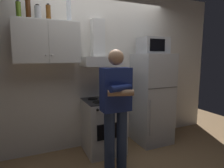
% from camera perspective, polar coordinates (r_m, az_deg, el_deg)
% --- Properties ---
extents(ground_plane, '(7.00, 7.00, 0.00)m').
position_cam_1_polar(ground_plane, '(3.16, 0.00, -21.12)').
color(ground_plane, olive).
extents(back_wall_tiled, '(4.80, 0.10, 2.70)m').
position_cam_1_polar(back_wall_tiled, '(3.32, -4.18, 4.77)').
color(back_wall_tiled, silver).
rests_on(back_wall_tiled, ground_plane).
extents(upper_cabinet, '(0.90, 0.37, 0.60)m').
position_cam_1_polar(upper_cabinet, '(2.92, -18.99, 11.75)').
color(upper_cabinet, white).
extents(stove_oven, '(0.60, 0.62, 0.87)m').
position_cam_1_polar(stove_oven, '(3.17, -2.70, -12.40)').
color(stove_oven, white).
rests_on(stove_oven, ground_plane).
extents(range_hood, '(0.60, 0.44, 0.75)m').
position_cam_1_polar(range_hood, '(3.09, -3.70, 9.11)').
color(range_hood, white).
extents(refrigerator, '(0.60, 0.62, 1.60)m').
position_cam_1_polar(refrigerator, '(3.50, 11.95, -4.30)').
color(refrigerator, silver).
rests_on(refrigerator, ground_plane).
extents(microwave, '(0.48, 0.37, 0.28)m').
position_cam_1_polar(microwave, '(3.44, 12.24, 11.22)').
color(microwave, '#B7BABF').
rests_on(microwave, refrigerator).
extents(person_standing, '(0.38, 0.33, 1.64)m').
position_cam_1_polar(person_standing, '(2.47, 1.21, -6.93)').
color(person_standing, navy).
rests_on(person_standing, ground_plane).
extents(cooking_pot, '(0.30, 0.20, 0.10)m').
position_cam_1_polar(cooking_pot, '(2.97, 0.41, -3.92)').
color(cooking_pot, '#B7BABF').
rests_on(cooking_pot, stove_oven).
extents(bottle_rum_dark, '(0.07, 0.07, 0.28)m').
position_cam_1_polar(bottle_rum_dark, '(2.99, -23.95, 19.81)').
color(bottle_rum_dark, '#47230F').
rests_on(bottle_rum_dark, upper_cabinet).
extents(bottle_beer_brown, '(0.07, 0.07, 0.24)m').
position_cam_1_polar(bottle_beer_brown, '(3.01, -18.62, 19.59)').
color(bottle_beer_brown, brown).
rests_on(bottle_beer_brown, upper_cabinet).
extents(bottle_olive_oil, '(0.07, 0.07, 0.23)m').
position_cam_1_polar(bottle_olive_oil, '(2.95, -26.37, 19.35)').
color(bottle_olive_oil, '#4C6B19').
rests_on(bottle_olive_oil, upper_cabinet).
extents(bottle_vodka_clear, '(0.07, 0.07, 0.34)m').
position_cam_1_polar(bottle_vodka_clear, '(3.01, -12.89, 20.79)').
color(bottle_vodka_clear, silver).
rests_on(bottle_vodka_clear, upper_cabinet).
extents(bottle_canister_steel, '(0.09, 0.09, 0.20)m').
position_cam_1_polar(bottle_canister_steel, '(2.94, -21.46, 19.38)').
color(bottle_canister_steel, '#B2B5BA').
rests_on(bottle_canister_steel, upper_cabinet).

